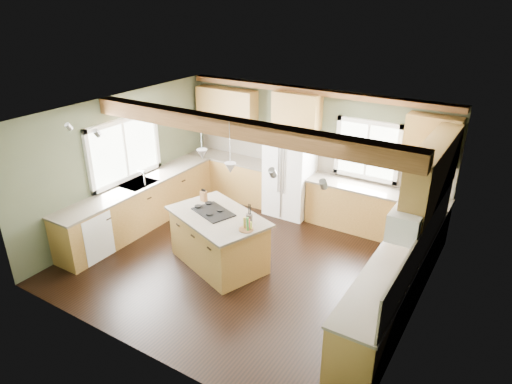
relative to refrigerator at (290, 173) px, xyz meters
The scene contains 37 objects.
floor 2.32m from the refrigerator, 81.95° to the right, with size 5.60×5.60×0.00m, color black.
ceiling 2.73m from the refrigerator, 81.95° to the right, with size 5.60×5.60×0.00m, color silver.
wall_back 0.63m from the refrigerator, 51.71° to the left, with size 5.60×5.60×0.00m, color #474D37.
wall_left 3.30m from the refrigerator, 139.70° to the right, with size 5.00×5.00×0.00m, color #474D37.
wall_right 3.78m from the refrigerator, 34.37° to the right, with size 5.00×5.00×0.00m, color #474D37.
ceiling_beam 2.85m from the refrigerator, 82.75° to the right, with size 5.55×0.26×0.26m, color #4E3016.
soffit_trim 1.69m from the refrigerator, 43.03° to the left, with size 5.55×0.20×0.10m, color #4E3016.
backsplash_back 0.57m from the refrigerator, 50.58° to the left, with size 5.58×0.03×0.58m, color brown.
backsplash_right 3.73m from the refrigerator, 33.86° to the right, with size 0.03×3.70×0.58m, color brown.
base_cab_back_left 1.56m from the refrigerator, behind, with size 2.02×0.60×0.88m, color brown.
counter_back_left 1.49m from the refrigerator, behind, with size 2.06×0.64×0.04m, color #443D32.
base_cab_back_right 1.85m from the refrigerator, ahead, with size 2.62×0.60×0.88m, color brown.
counter_back_right 1.79m from the refrigerator, ahead, with size 2.66×0.64×0.04m, color #443D32.
base_cab_left 3.06m from the refrigerator, 136.74° to the right, with size 0.60×3.70×0.88m, color brown.
counter_left 3.02m from the refrigerator, 136.74° to the right, with size 0.64×3.74×0.04m, color #443D32.
base_cab_right 3.51m from the refrigerator, 36.47° to the right, with size 0.60×3.70×0.88m, color brown.
counter_right 3.48m from the refrigerator, 36.47° to the right, with size 0.64×3.74×0.04m, color #443D32.
upper_cab_back_left 2.00m from the refrigerator, behind, with size 1.40×0.35×0.90m, color brown.
upper_cab_over_fridge 1.27m from the refrigerator, 90.00° to the left, with size 0.96×0.35×0.70m, color brown.
upper_cab_right 3.34m from the refrigerator, 22.64° to the right, with size 0.35×2.20×0.90m, color brown.
upper_cab_back_corner 2.81m from the refrigerator, ahead, with size 0.90×0.35×0.90m, color brown.
window_left 3.30m from the refrigerator, 140.15° to the right, with size 0.04×1.60×1.05m, color white.
window_back 1.63m from the refrigerator, 13.94° to the left, with size 1.10×0.04×1.00m, color white.
sink 3.02m from the refrigerator, 136.74° to the right, with size 0.50×0.65×0.03m, color #262628.
faucet 2.90m from the refrigerator, 134.30° to the right, with size 0.02×0.02×0.28m, color #B2B2B7.
dishwasher 4.05m from the refrigerator, 123.02° to the right, with size 0.60×0.60×0.84m, color white.
oven 4.40m from the refrigerator, 50.38° to the right, with size 0.60×0.72×0.84m, color white.
microwave 3.66m from the refrigerator, 37.00° to the right, with size 0.40×0.70×0.38m, color white.
pendant_left 2.47m from the refrigerator, 102.03° to the right, with size 0.18×0.18×0.16m, color #B2B2B7.
pendant_right 2.70m from the refrigerator, 83.74° to the right, with size 0.18×0.18×0.16m, color #B2B2B7.
refrigerator is the anchor object (origin of this frame).
island 2.41m from the refrigerator, 92.43° to the right, with size 1.59×0.97×0.88m, color brown.
island_top 2.36m from the refrigerator, 92.43° to the right, with size 1.70×1.08×0.04m, color #443D32.
cooktop 2.32m from the refrigerator, 95.54° to the right, with size 0.69×0.46×0.02m, color black.
knife_block 2.13m from the refrigerator, 107.48° to the right, with size 0.11×0.08×0.18m, color brown.
utensil_crock 2.34m from the refrigerator, 78.28° to the right, with size 0.11×0.11×0.15m, color #372F2C.
bottle_tray 2.59m from the refrigerator, 77.34° to the right, with size 0.24×0.24×0.22m, color brown, non-canonical shape.
Camera 1 is at (3.67, -5.61, 4.36)m, focal length 32.00 mm.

